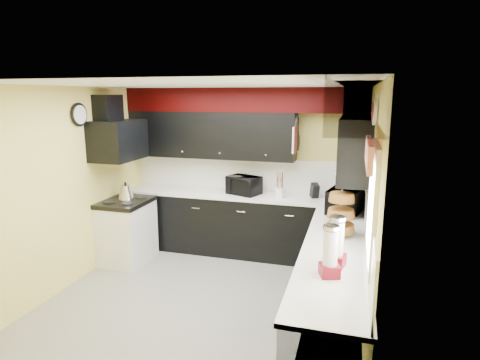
# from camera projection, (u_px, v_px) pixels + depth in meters

# --- Properties ---
(ground) EXTENTS (3.60, 3.60, 0.00)m
(ground) POSITION_uv_depth(u_px,v_px,m) (206.00, 298.00, 4.81)
(ground) COLOR gray
(ground) RESTS_ON ground
(wall_back) EXTENTS (3.60, 0.06, 2.50)m
(wall_back) POSITION_uv_depth(u_px,v_px,m) (245.00, 170.00, 6.25)
(wall_back) COLOR #E0C666
(wall_back) RESTS_ON ground
(wall_right) EXTENTS (0.06, 3.60, 2.50)m
(wall_right) POSITION_uv_depth(u_px,v_px,m) (369.00, 210.00, 4.07)
(wall_right) COLOR #E0C666
(wall_right) RESTS_ON ground
(wall_left) EXTENTS (0.06, 3.60, 2.50)m
(wall_left) POSITION_uv_depth(u_px,v_px,m) (70.00, 188.00, 5.04)
(wall_left) COLOR #E0C666
(wall_left) RESTS_ON ground
(ceiling) EXTENTS (3.60, 3.60, 0.06)m
(ceiling) POSITION_uv_depth(u_px,v_px,m) (201.00, 85.00, 4.30)
(ceiling) COLOR white
(ceiling) RESTS_ON wall_back
(cab_back) EXTENTS (3.60, 0.60, 0.90)m
(cab_back) POSITION_uv_depth(u_px,v_px,m) (240.00, 225.00, 6.13)
(cab_back) COLOR black
(cab_back) RESTS_ON ground
(cab_right) EXTENTS (0.60, 3.00, 0.90)m
(cab_right) POSITION_uv_depth(u_px,v_px,m) (334.00, 292.00, 4.03)
(cab_right) COLOR black
(cab_right) RESTS_ON ground
(counter_back) EXTENTS (3.62, 0.64, 0.04)m
(counter_back) POSITION_uv_depth(u_px,v_px,m) (240.00, 195.00, 6.03)
(counter_back) COLOR white
(counter_back) RESTS_ON cab_back
(counter_right) EXTENTS (0.64, 3.02, 0.04)m
(counter_right) POSITION_uv_depth(u_px,v_px,m) (336.00, 248.00, 3.93)
(counter_right) COLOR white
(counter_right) RESTS_ON cab_right
(splash_back) EXTENTS (3.60, 0.02, 0.50)m
(splash_back) POSITION_uv_depth(u_px,v_px,m) (245.00, 174.00, 6.25)
(splash_back) COLOR white
(splash_back) RESTS_ON counter_back
(splash_right) EXTENTS (0.02, 3.60, 0.50)m
(splash_right) POSITION_uv_depth(u_px,v_px,m) (368.00, 215.00, 4.08)
(splash_right) COLOR white
(splash_right) RESTS_ON counter_right
(upper_back) EXTENTS (2.60, 0.35, 0.70)m
(upper_back) POSITION_uv_depth(u_px,v_px,m) (211.00, 135.00, 6.10)
(upper_back) COLOR black
(upper_back) RESTS_ON wall_back
(upper_right) EXTENTS (0.35, 1.80, 0.70)m
(upper_right) POSITION_uv_depth(u_px,v_px,m) (355.00, 145.00, 4.85)
(upper_right) COLOR black
(upper_right) RESTS_ON wall_right
(soffit_back) EXTENTS (3.60, 0.36, 0.35)m
(soffit_back) POSITION_uv_depth(u_px,v_px,m) (242.00, 100.00, 5.86)
(soffit_back) COLOR black
(soffit_back) RESTS_ON wall_back
(soffit_right) EXTENTS (0.36, 3.24, 0.35)m
(soffit_right) POSITION_uv_depth(u_px,v_px,m) (357.00, 102.00, 3.72)
(soffit_right) COLOR black
(soffit_right) RESTS_ON wall_right
(stove) EXTENTS (0.60, 0.75, 0.86)m
(stove) POSITION_uv_depth(u_px,v_px,m) (127.00, 233.00, 5.84)
(stove) COLOR white
(stove) RESTS_ON ground
(cooktop) EXTENTS (0.62, 0.77, 0.06)m
(cooktop) POSITION_uv_depth(u_px,v_px,m) (125.00, 202.00, 5.74)
(cooktop) COLOR black
(cooktop) RESTS_ON stove
(hood) EXTENTS (0.50, 0.78, 0.55)m
(hood) POSITION_uv_depth(u_px,v_px,m) (118.00, 140.00, 5.57)
(hood) COLOR black
(hood) RESTS_ON wall_left
(hood_duct) EXTENTS (0.24, 0.40, 0.40)m
(hood_duct) POSITION_uv_depth(u_px,v_px,m) (108.00, 109.00, 5.52)
(hood_duct) COLOR black
(hood_duct) RESTS_ON wall_left
(window) EXTENTS (0.03, 0.86, 0.96)m
(window) POSITION_uv_depth(u_px,v_px,m) (373.00, 204.00, 3.16)
(window) COLOR white
(window) RESTS_ON wall_right
(valance) EXTENTS (0.04, 0.88, 0.20)m
(valance) POSITION_uv_depth(u_px,v_px,m) (369.00, 153.00, 3.10)
(valance) COLOR red
(valance) RESTS_ON wall_right
(pan_top) EXTENTS (0.03, 0.22, 0.40)m
(pan_top) POSITION_uv_depth(u_px,v_px,m) (297.00, 124.00, 5.63)
(pan_top) COLOR black
(pan_top) RESTS_ON upper_back
(pan_mid) EXTENTS (0.03, 0.28, 0.46)m
(pan_mid) POSITION_uv_depth(u_px,v_px,m) (295.00, 142.00, 5.56)
(pan_mid) COLOR black
(pan_mid) RESTS_ON upper_back
(pan_low) EXTENTS (0.03, 0.24, 0.42)m
(pan_low) POSITION_uv_depth(u_px,v_px,m) (298.00, 142.00, 5.81)
(pan_low) COLOR black
(pan_low) RESTS_ON upper_back
(cut_board) EXTENTS (0.03, 0.26, 0.35)m
(cut_board) POSITION_uv_depth(u_px,v_px,m) (295.00, 140.00, 5.44)
(cut_board) COLOR white
(cut_board) RESTS_ON upper_back
(baskets) EXTENTS (0.27, 0.27, 0.50)m
(baskets) POSITION_uv_depth(u_px,v_px,m) (341.00, 213.00, 4.20)
(baskets) COLOR brown
(baskets) RESTS_ON upper_right
(clock) EXTENTS (0.03, 0.30, 0.30)m
(clock) POSITION_uv_depth(u_px,v_px,m) (79.00, 115.00, 5.08)
(clock) COLOR black
(clock) RESTS_ON wall_left
(deco_plate) EXTENTS (0.03, 0.24, 0.24)m
(deco_plate) POSITION_uv_depth(u_px,v_px,m) (374.00, 111.00, 3.54)
(deco_plate) COLOR white
(deco_plate) RESTS_ON wall_right
(toaster_oven) EXTENTS (0.57, 0.52, 0.27)m
(toaster_oven) POSITION_uv_depth(u_px,v_px,m) (244.00, 185.00, 5.99)
(toaster_oven) COLOR black
(toaster_oven) RESTS_ON counter_back
(microwave) EXTENTS (0.48, 0.62, 0.30)m
(microwave) POSITION_uv_depth(u_px,v_px,m) (345.00, 201.00, 5.04)
(microwave) COLOR black
(microwave) RESTS_ON counter_right
(utensil_crock) EXTENTS (0.15, 0.15, 0.14)m
(utensil_crock) POSITION_uv_depth(u_px,v_px,m) (280.00, 193.00, 5.80)
(utensil_crock) COLOR white
(utensil_crock) RESTS_ON counter_back
(knife_block) EXTENTS (0.14, 0.16, 0.21)m
(knife_block) POSITION_uv_depth(u_px,v_px,m) (315.00, 191.00, 5.76)
(knife_block) COLOR black
(knife_block) RESTS_ON counter_back
(kettle) EXTENTS (0.28, 0.28, 0.20)m
(kettle) POSITION_uv_depth(u_px,v_px,m) (126.00, 192.00, 5.79)
(kettle) COLOR #AAAAAF
(kettle) RESTS_ON cooktop
(dispenser_a) EXTENTS (0.19, 0.19, 0.41)m
(dispenser_a) POSITION_uv_depth(u_px,v_px,m) (330.00, 252.00, 3.23)
(dispenser_a) COLOR maroon
(dispenser_a) RESTS_ON counter_right
(dispenser_b) EXTENTS (0.19, 0.19, 0.43)m
(dispenser_b) POSITION_uv_depth(u_px,v_px,m) (336.00, 242.00, 3.44)
(dispenser_b) COLOR #580910
(dispenser_b) RESTS_ON counter_right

